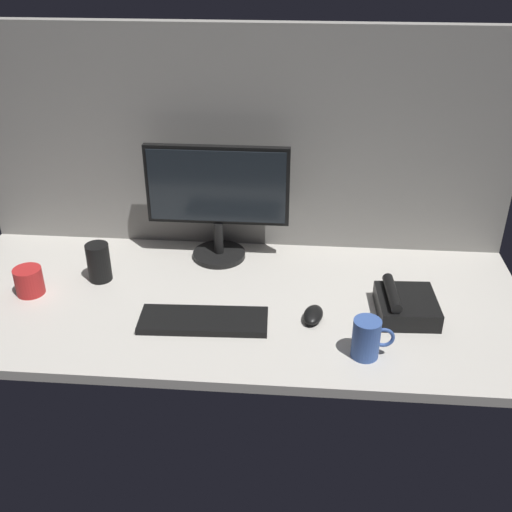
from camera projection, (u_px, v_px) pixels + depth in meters
ground_plane at (232, 300)px, 189.16cm from camera, size 180.00×80.00×3.00cm
cubicle_wall_back at (243, 141)px, 202.61cm from camera, size 180.00×5.00×75.04cm
monitor at (218, 197)px, 199.80cm from camera, size 47.29×18.00×39.62cm
keyboard at (204, 321)px, 175.41cm from camera, size 37.49×14.46×2.00cm
mouse at (313, 315)px, 176.70cm from camera, size 7.46×10.55×3.40cm
mug_red_plastic at (29, 281)px, 188.00cm from camera, size 8.67×8.67×8.63cm
mug_ceramic_blue at (367, 338)px, 160.35cm from camera, size 11.22×7.43×11.30cm
mug_black_travel at (99, 262)px, 194.21cm from camera, size 7.40×7.40×12.57cm
desk_phone at (405, 305)px, 178.48cm from camera, size 17.84×19.74×8.80cm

